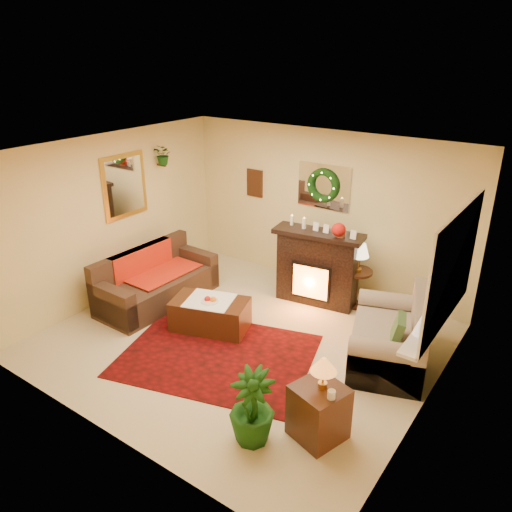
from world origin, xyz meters
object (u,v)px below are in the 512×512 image
Objects in this scene: side_table_round at (356,287)px; end_table_square at (318,414)px; sofa at (157,277)px; loveseat at (388,331)px; fireplace at (317,270)px; coffee_table at (210,315)px.

side_table_round reaches higher than end_table_square.
loveseat reaches higher than sofa.
fireplace is at bearing 119.15° from end_table_square.
sofa is 1.23m from coffee_table.
loveseat is 2.48m from coffee_table.
side_table_round is at bearing 107.34° from end_table_square.
fireplace is at bearing 131.10° from loveseat.
fireplace is at bearing -159.58° from side_table_round.
side_table_round is 2.95m from end_table_square.
loveseat is at bearing 10.47° from sofa.
end_table_square is 2.51m from coffee_table.
fireplace is at bearing 43.76° from coffee_table.
fireplace is 0.81× the size of loveseat.
sofa reaches higher than coffee_table.
coffee_table is at bearing -5.78° from sofa.
loveseat reaches higher than end_table_square.
side_table_round is 0.57× the size of coffee_table.
loveseat is at bearing 87.90° from end_table_square.
loveseat is (1.52, -0.88, -0.13)m from fireplace.
fireplace is 2.00× the size of side_table_round.
loveseat is at bearing -49.15° from side_table_round.
loveseat is 1.45m from side_table_round.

